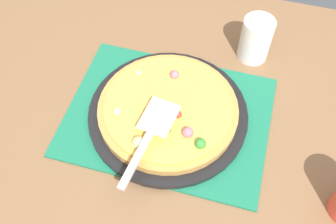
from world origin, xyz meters
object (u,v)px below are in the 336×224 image
cup_far (256,39)px  pizza_server (150,134)px  pizza (168,109)px  pizza_pan (168,114)px

cup_far → pizza_server: 0.39m
pizza → pizza_pan: bearing=-91.8°
pizza_pan → cup_far: cup_far is taller
pizza → cup_far: (-0.16, -0.25, 0.03)m
cup_far → pizza_pan: bearing=56.9°
pizza_pan → pizza_server: 0.11m
pizza_pan → cup_far: bearing=-123.1°
pizza_pan → pizza: size_ratio=1.15×
pizza → pizza_server: (0.01, 0.09, 0.04)m
pizza_pan → cup_far: (-0.16, -0.25, 0.05)m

